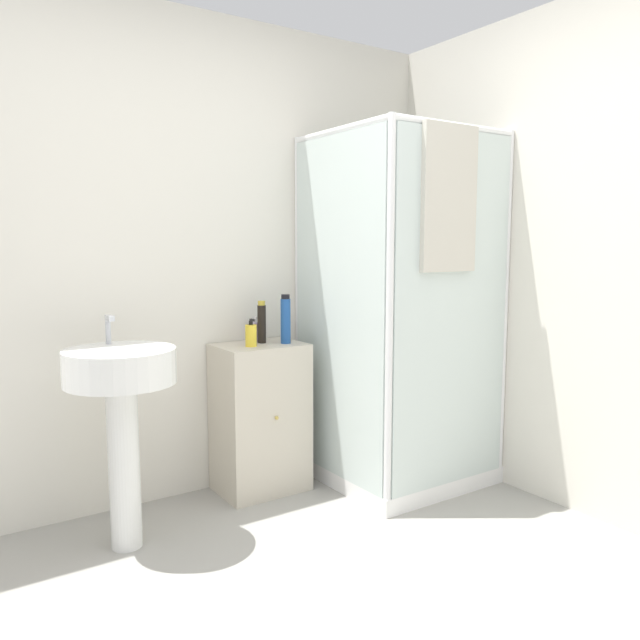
% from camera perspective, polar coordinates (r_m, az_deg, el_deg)
% --- Properties ---
extents(wall_back, '(6.40, 0.06, 2.50)m').
position_cam_1_polar(wall_back, '(3.27, -15.16, 5.38)').
color(wall_back, silver).
rests_on(wall_back, ground_plane).
extents(shower_enclosure, '(0.85, 0.88, 1.92)m').
position_cam_1_polar(shower_enclosure, '(3.48, 7.19, -6.05)').
color(shower_enclosure, white).
rests_on(shower_enclosure, ground_plane).
extents(vanity_cabinet, '(0.46, 0.36, 0.80)m').
position_cam_1_polar(vanity_cabinet, '(3.41, -5.49, -8.86)').
color(vanity_cabinet, beige).
rests_on(vanity_cabinet, ground_plane).
extents(sink, '(0.47, 0.47, 1.02)m').
position_cam_1_polar(sink, '(2.82, -17.72, -6.53)').
color(sink, white).
rests_on(sink, ground_plane).
extents(soap_dispenser, '(0.06, 0.06, 0.15)m').
position_cam_1_polar(soap_dispenser, '(3.24, -6.33, -1.38)').
color(soap_dispenser, yellow).
rests_on(soap_dispenser, vanity_cabinet).
extents(shampoo_bottle_tall_black, '(0.05, 0.05, 0.23)m').
position_cam_1_polar(shampoo_bottle_tall_black, '(3.34, -5.36, -0.23)').
color(shampoo_bottle_tall_black, black).
rests_on(shampoo_bottle_tall_black, vanity_cabinet).
extents(shampoo_bottle_blue, '(0.05, 0.05, 0.26)m').
position_cam_1_polar(shampoo_bottle_blue, '(3.31, -3.17, 0.04)').
color(shampoo_bottle_blue, '#1E4C93').
rests_on(shampoo_bottle_blue, vanity_cabinet).
extents(lotion_bottle_white, '(0.05, 0.05, 0.14)m').
position_cam_1_polar(lotion_bottle_white, '(3.40, -5.93, -1.06)').
color(lotion_bottle_white, '#B299C6').
rests_on(lotion_bottle_white, vanity_cabinet).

